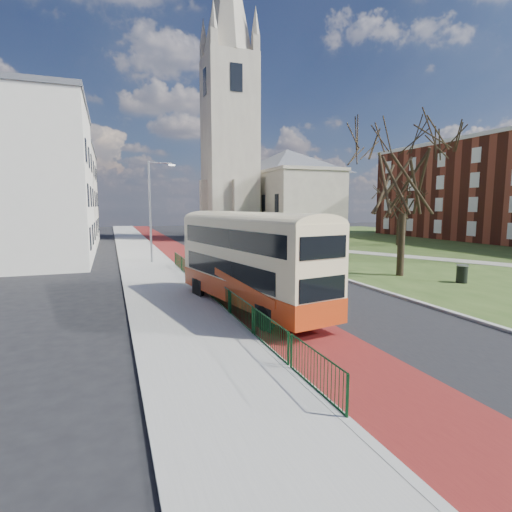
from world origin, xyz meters
name	(u,v)px	position (x,y,z in m)	size (l,w,h in m)	color
ground	(302,315)	(0.00, 0.00, 0.00)	(160.00, 160.00, 0.00)	black
road_carriageway	(218,257)	(1.50, 20.00, 0.01)	(9.00, 120.00, 0.01)	black
bus_lane	(188,258)	(-1.20, 20.00, 0.01)	(3.40, 120.00, 0.01)	#591414
pavement_west	(144,260)	(-5.00, 20.00, 0.06)	(4.00, 120.00, 0.12)	gray
kerb_west	(167,259)	(-3.00, 20.00, 0.07)	(0.25, 120.00, 0.13)	#999993
kerb_east	(257,252)	(6.10, 22.00, 0.07)	(0.25, 80.00, 0.13)	#999993
grass_green	(418,246)	(26.00, 22.00, 0.02)	(40.00, 80.00, 0.04)	#2D4518
footpath	(464,261)	(20.00, 10.00, 0.06)	(2.20, 36.00, 0.03)	#9E998C
pedestrian_railing	(212,289)	(-2.95, 4.00, 0.55)	(0.07, 24.00, 1.12)	#0B3417
gothic_church	(261,144)	(12.56, 38.00, 13.13)	(16.38, 18.00, 40.00)	gray
street_block_near	(23,182)	(-14.00, 22.00, 6.51)	(10.30, 14.30, 13.00)	silver
street_block_far	(51,196)	(-14.00, 38.00, 5.76)	(10.30, 16.30, 11.50)	beige
streetlamp	(152,206)	(-4.35, 18.00, 4.59)	(2.13, 0.18, 8.00)	gray
bus	(249,257)	(-1.79, 1.71, 2.39)	(4.13, 10.26, 4.19)	#B23410
winter_tree_near	(405,164)	(10.40, 6.36, 7.32)	(8.55, 8.55, 10.51)	black
winter_tree_far	(400,198)	(24.03, 23.09, 5.58)	(6.32, 6.32, 8.00)	black
litter_bin	(462,274)	(12.16, 3.01, 0.59)	(0.73, 0.73, 1.09)	black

